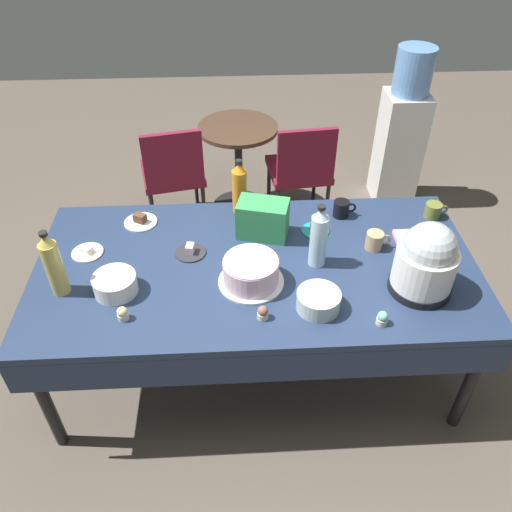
# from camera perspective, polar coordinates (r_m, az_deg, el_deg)

# --- Properties ---
(ground) EXTENTS (9.00, 9.00, 0.00)m
(ground) POSITION_cam_1_polar(r_m,az_deg,el_deg) (3.10, 0.00, -11.41)
(ground) COLOR brown
(potluck_table) EXTENTS (2.20, 1.10, 0.75)m
(potluck_table) POSITION_cam_1_polar(r_m,az_deg,el_deg) (2.59, 0.00, -1.89)
(potluck_table) COLOR navy
(potluck_table) RESTS_ON ground
(frosted_layer_cake) EXTENTS (0.31, 0.31, 0.14)m
(frosted_layer_cake) POSITION_cam_1_polar(r_m,az_deg,el_deg) (2.41, -0.56, -1.80)
(frosted_layer_cake) COLOR silver
(frosted_layer_cake) RESTS_ON potluck_table
(slow_cooker) EXTENTS (0.29, 0.29, 0.37)m
(slow_cooker) POSITION_cam_1_polar(r_m,az_deg,el_deg) (2.43, 18.38, -0.55)
(slow_cooker) COLOR black
(slow_cooker) RESTS_ON potluck_table
(glass_salad_bowl) EXTENTS (0.20, 0.20, 0.09)m
(glass_salad_bowl) POSITION_cam_1_polar(r_m,az_deg,el_deg) (2.32, 6.95, -4.95)
(glass_salad_bowl) COLOR #B2C6BC
(glass_salad_bowl) RESTS_ON potluck_table
(ceramic_snack_bowl) EXTENTS (0.20, 0.20, 0.09)m
(ceramic_snack_bowl) POSITION_cam_1_polar(r_m,az_deg,el_deg) (2.46, -15.39, -3.04)
(ceramic_snack_bowl) COLOR silver
(ceramic_snack_bowl) RESTS_ON potluck_table
(dessert_plate_teal) EXTENTS (0.15, 0.15, 0.05)m
(dessert_plate_teal) POSITION_cam_1_polar(r_m,az_deg,el_deg) (2.77, 6.62, 2.98)
(dessert_plate_teal) COLOR teal
(dessert_plate_teal) RESTS_ON potluck_table
(dessert_plate_cream) EXTENTS (0.16, 0.16, 0.04)m
(dessert_plate_cream) POSITION_cam_1_polar(r_m,az_deg,el_deg) (2.75, -18.25, 0.45)
(dessert_plate_cream) COLOR beige
(dessert_plate_cream) RESTS_ON potluck_table
(dessert_plate_white) EXTENTS (0.18, 0.18, 0.06)m
(dessert_plate_white) POSITION_cam_1_polar(r_m,az_deg,el_deg) (2.89, -12.73, 3.85)
(dessert_plate_white) COLOR white
(dessert_plate_white) RESTS_ON potluck_table
(dessert_plate_charcoal) EXTENTS (0.16, 0.16, 0.05)m
(dessert_plate_charcoal) POSITION_cam_1_polar(r_m,az_deg,el_deg) (2.63, -7.32, 0.53)
(dessert_plate_charcoal) COLOR #2D2D33
(dessert_plate_charcoal) RESTS_ON potluck_table
(cupcake_lemon) EXTENTS (0.05, 0.05, 0.07)m
(cupcake_lemon) POSITION_cam_1_polar(r_m,az_deg,el_deg) (2.27, 0.77, -6.33)
(cupcake_lemon) COLOR beige
(cupcake_lemon) RESTS_ON potluck_table
(cupcake_rose) EXTENTS (0.05, 0.05, 0.07)m
(cupcake_rose) POSITION_cam_1_polar(r_m,az_deg,el_deg) (2.34, -14.61, -6.23)
(cupcake_rose) COLOR beige
(cupcake_rose) RESTS_ON potluck_table
(cupcake_vanilla) EXTENTS (0.05, 0.05, 0.07)m
(cupcake_vanilla) POSITION_cam_1_polar(r_m,az_deg,el_deg) (2.31, 13.88, -6.74)
(cupcake_vanilla) COLOR beige
(cupcake_vanilla) RESTS_ON potluck_table
(soda_bottle_ginger_ale) EXTENTS (0.08, 0.08, 0.35)m
(soda_bottle_ginger_ale) POSITION_cam_1_polar(r_m,az_deg,el_deg) (2.47, -21.60, -0.92)
(soda_bottle_ginger_ale) COLOR gold
(soda_bottle_ginger_ale) RESTS_ON potluck_table
(soda_bottle_water) EXTENTS (0.09, 0.09, 0.34)m
(soda_bottle_water) POSITION_cam_1_polar(r_m,az_deg,el_deg) (2.48, 6.99, 2.08)
(soda_bottle_water) COLOR silver
(soda_bottle_water) RESTS_ON potluck_table
(soda_bottle_orange_juice) EXTENTS (0.08, 0.08, 0.32)m
(soda_bottle_orange_juice) POSITION_cam_1_polar(r_m,az_deg,el_deg) (2.84, -1.86, 7.57)
(soda_bottle_orange_juice) COLOR orange
(soda_bottle_orange_juice) RESTS_ON potluck_table
(coffee_mug_tan) EXTENTS (0.13, 0.09, 0.09)m
(coffee_mug_tan) POSITION_cam_1_polar(r_m,az_deg,el_deg) (2.69, 13.08, 1.69)
(coffee_mug_tan) COLOR tan
(coffee_mug_tan) RESTS_ON potluck_table
(coffee_mug_olive) EXTENTS (0.13, 0.09, 0.08)m
(coffee_mug_olive) POSITION_cam_1_polar(r_m,az_deg,el_deg) (3.01, 19.13, 4.81)
(coffee_mug_olive) COLOR olive
(coffee_mug_olive) RESTS_ON potluck_table
(coffee_mug_black) EXTENTS (0.13, 0.09, 0.09)m
(coffee_mug_black) POSITION_cam_1_polar(r_m,az_deg,el_deg) (2.89, 9.50, 5.21)
(coffee_mug_black) COLOR black
(coffee_mug_black) RESTS_ON potluck_table
(soda_carton) EXTENTS (0.29, 0.22, 0.20)m
(soda_carton) POSITION_cam_1_polar(r_m,az_deg,el_deg) (2.68, 0.76, 4.16)
(soda_carton) COLOR #338C4C
(soda_carton) RESTS_ON potluck_table
(paper_napkin_stack) EXTENTS (0.14, 0.14, 0.02)m
(paper_napkin_stack) POSITION_cam_1_polar(r_m,az_deg,el_deg) (2.81, 16.63, 1.84)
(paper_napkin_stack) COLOR pink
(paper_napkin_stack) RESTS_ON potluck_table
(maroon_chair_left) EXTENTS (0.52, 0.52, 0.85)m
(maroon_chair_left) POSITION_cam_1_polar(r_m,az_deg,el_deg) (3.85, -9.21, 9.36)
(maroon_chair_left) COLOR maroon
(maroon_chair_left) RESTS_ON ground
(maroon_chair_right) EXTENTS (0.48, 0.48, 0.85)m
(maroon_chair_right) POSITION_cam_1_polar(r_m,az_deg,el_deg) (3.85, 5.05, 9.82)
(maroon_chair_right) COLOR maroon
(maroon_chair_right) RESTS_ON ground
(round_cafe_table) EXTENTS (0.60, 0.60, 0.72)m
(round_cafe_table) POSITION_cam_1_polar(r_m,az_deg,el_deg) (4.01, -1.97, 11.37)
(round_cafe_table) COLOR #473323
(round_cafe_table) RESTS_ON ground
(water_cooler) EXTENTS (0.32, 0.32, 1.24)m
(water_cooler) POSITION_cam_1_polar(r_m,az_deg,el_deg) (4.27, 15.87, 13.08)
(water_cooler) COLOR silver
(water_cooler) RESTS_ON ground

